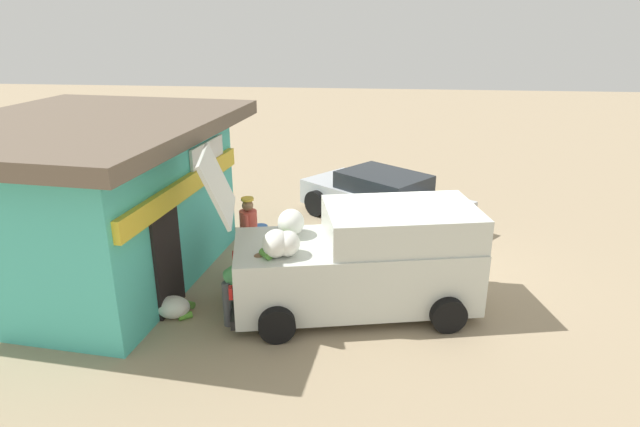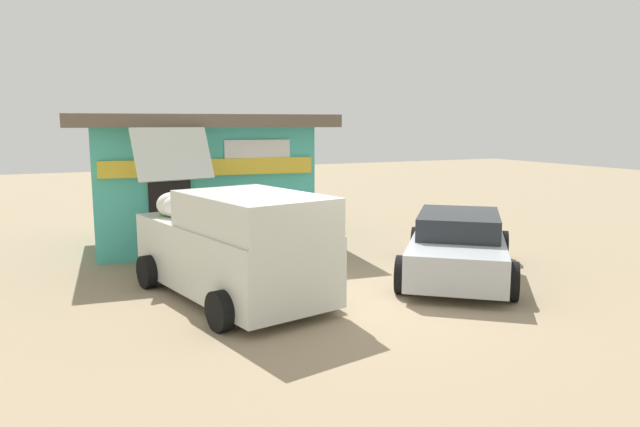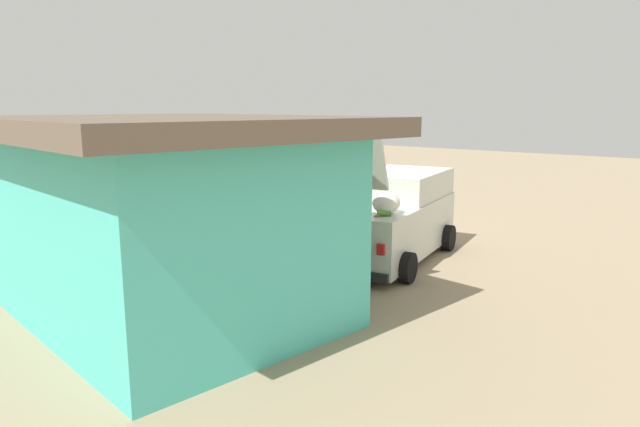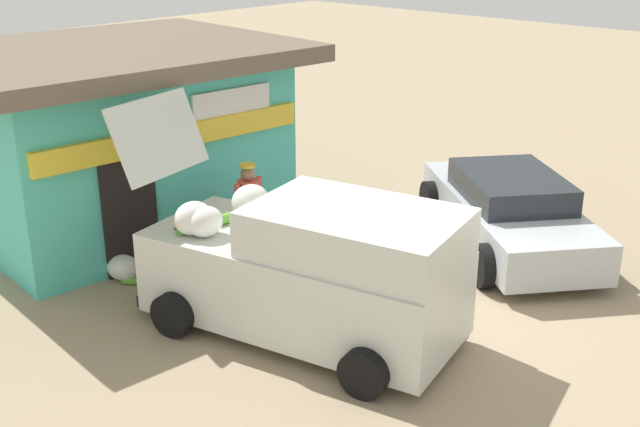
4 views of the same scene
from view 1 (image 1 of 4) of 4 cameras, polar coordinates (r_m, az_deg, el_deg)
The scene contains 8 objects.
ground_plane at distance 11.20m, azimuth 9.52°, elevation -6.34°, with size 60.00×60.00×0.00m, color #9E896B.
storefront_bar at distance 11.20m, azimuth -22.93°, elevation 1.42°, with size 6.33×5.39×3.17m.
delivery_van at distance 9.50m, azimuth 4.46°, elevation -4.81°, with size 2.78×4.83×2.90m.
parked_sedan at distance 13.75m, azimuth 6.64°, elevation 1.61°, with size 4.06×4.42×1.26m.
vendor_standing at distance 10.71m, azimuth -7.50°, elevation -1.95°, with size 0.57×0.36×1.65m.
customer_bending at distance 9.16m, azimuth -8.30°, elevation -6.85°, with size 0.60×0.76×1.32m.
unloaded_banana_pile at distance 9.86m, azimuth -15.21°, elevation -9.55°, with size 0.70×0.69×0.38m.
paint_bucket at distance 12.60m, azimuth -6.27°, elevation -2.12°, with size 0.33×0.33×0.39m, color blue.
Camera 1 is at (-10.02, 0.80, 4.93)m, focal length 30.36 mm.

